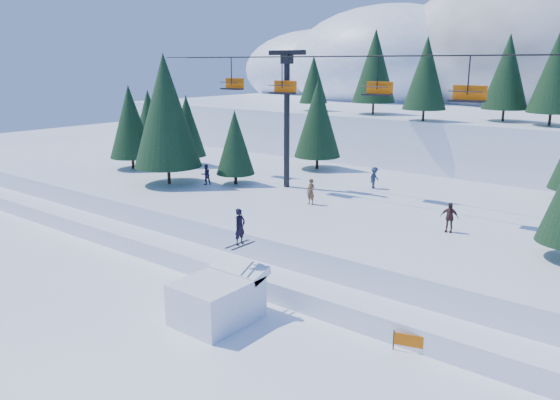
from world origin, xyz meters
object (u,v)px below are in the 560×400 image
Objects in this scene: banner_near at (428,344)px; chairlift at (424,105)px; jump_kicker at (219,297)px; banner_far at (514,361)px.

chairlift is at bearing 116.52° from banner_near.
banner_far is (12.37, 3.82, -0.61)m from jump_kicker.
jump_kicker is 0.11× the size of chairlift.
jump_kicker is 18.15m from chairlift.
banner_near is at bearing -165.66° from banner_far.
chairlift is (2.67, 15.98, 8.17)m from jump_kicker.
banner_far is (3.21, 0.82, 0.00)m from banner_near.
jump_kicker is at bearing -161.85° from banner_near.
banner_near is 3.32m from banner_far.
jump_kicker is 1.89× the size of banner_near.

